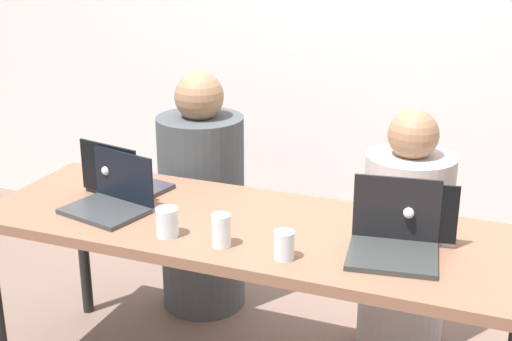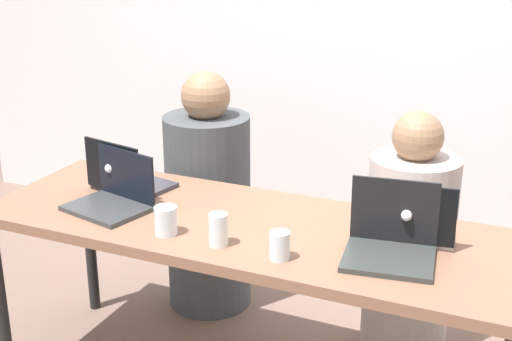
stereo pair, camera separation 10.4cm
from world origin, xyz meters
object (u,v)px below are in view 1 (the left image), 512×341
object	(u,v)px
person_on_right	(405,245)
laptop_back_left	(123,181)
person_on_left	(202,206)
water_glass_right	(284,247)
laptop_front_left	(111,199)
laptop_front_right	(394,239)
water_glass_center	(222,232)
water_glass_left	(167,224)
laptop_back_right	(408,222)

from	to	relation	value
person_on_right	laptop_back_left	xyz separation A→B (m)	(-1.06, -0.48, 0.31)
person_on_left	water_glass_right	world-z (taller)	person_on_left
laptop_front_left	laptop_front_right	world-z (taller)	laptop_front_right
laptop_front_right	water_glass_right	bearing A→B (deg)	-160.58
person_on_left	water_glass_center	bearing A→B (deg)	136.85
laptop_front_right	water_glass_left	bearing A→B (deg)	-177.03
laptop_back_left	laptop_front_right	world-z (taller)	laptop_front_right
water_glass_right	laptop_back_left	bearing A→B (deg)	158.15
person_on_right	laptop_back_left	size ratio (longest dim) A/B	3.21
laptop_front_left	water_glass_right	bearing A→B (deg)	2.45
water_glass_left	laptop_back_left	bearing A→B (deg)	140.28
laptop_front_left	water_glass_center	size ratio (longest dim) A/B	2.98
laptop_back_right	person_on_left	bearing A→B (deg)	-33.10
laptop_back_left	water_glass_right	bearing A→B (deg)	169.89
water_glass_center	water_glass_right	world-z (taller)	water_glass_center
laptop_back_left	laptop_front_right	distance (m)	1.13
person_on_right	laptop_front_left	xyz separation A→B (m)	(-1.00, -0.66, 0.31)
laptop_back_right	laptop_back_left	bearing A→B (deg)	-7.87
person_on_right	laptop_back_left	bearing A→B (deg)	38.50
water_glass_left	water_glass_right	bearing A→B (deg)	-2.49
person_on_left	laptop_back_left	distance (m)	0.56
person_on_left	water_glass_right	distance (m)	1.09
person_on_right	water_glass_center	size ratio (longest dim) A/B	9.33
person_on_right	laptop_back_right	distance (m)	0.57
water_glass_right	water_glass_left	bearing A→B (deg)	177.51
laptop_back_right	water_glass_left	world-z (taller)	laptop_back_right
water_glass_center	laptop_back_left	bearing A→B (deg)	151.73
laptop_front_left	water_glass_right	size ratio (longest dim) A/B	3.56
laptop_front_left	laptop_back_right	size ratio (longest dim) A/B	0.97
laptop_front_left	laptop_front_right	size ratio (longest dim) A/B	1.05
water_glass_center	water_glass_right	size ratio (longest dim) A/B	1.19
laptop_front_left	water_glass_left	xyz separation A→B (m)	(0.31, -0.12, -0.00)
laptop_front_left	laptop_back_left	size ratio (longest dim) A/B	1.03
laptop_back_right	laptop_front_right	distance (m)	0.16
laptop_front_right	water_glass_right	xyz separation A→B (m)	(-0.32, -0.17, -0.01)
person_on_right	water_glass_center	distance (m)	0.98
laptop_front_right	water_glass_center	size ratio (longest dim) A/B	2.83
laptop_front_left	person_on_right	bearing A→B (deg)	46.67
water_glass_left	water_glass_center	world-z (taller)	water_glass_center
laptop_back_right	water_glass_left	distance (m)	0.83
laptop_back_right	person_on_right	bearing A→B (deg)	-89.10
water_glass_right	person_on_right	bearing A→B (deg)	71.87
laptop_back_left	laptop_front_right	bearing A→B (deg)	-175.99
person_on_left	laptop_back_right	bearing A→B (deg)	171.83
person_on_left	laptop_back_right	size ratio (longest dim) A/B	3.25
water_glass_right	laptop_back_right	bearing A→B (deg)	44.03
laptop_back_right	water_glass_center	distance (m)	0.65
laptop_back_right	water_glass_left	bearing A→B (deg)	13.45
laptop_back_left	water_glass_right	size ratio (longest dim) A/B	3.47
laptop_back_right	water_glass_center	xyz separation A→B (m)	(-0.57, -0.31, 0.00)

